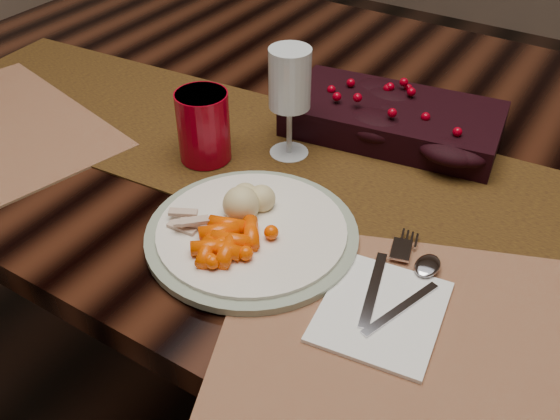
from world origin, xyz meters
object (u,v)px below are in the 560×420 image
Objects in this scene: wine_glass at (290,104)px; placemat_main at (415,334)px; turkey_shreds at (189,220)px; mashed_potatoes at (251,197)px; dining_table at (353,304)px; baby_carrots at (239,246)px; dinner_plate at (252,233)px; napkin at (381,311)px; centerpiece at (394,114)px; red_cup at (204,126)px.

placemat_main is at bearing -37.66° from wine_glass.
turkey_shreds reaches higher than placemat_main.
mashed_potatoes reaches higher than placemat_main.
dining_table is 18.01× the size of baby_carrots.
napkin is at bearing -8.87° from dinner_plate.
centerpiece is 1.93× the size of wine_glass.
dining_table is at bearing 109.65° from napkin.
napkin is at bearing -41.16° from wine_glass.
red_cup is (-0.14, 0.09, 0.02)m from mashed_potatoes.
centerpiece reaches higher than napkin.
baby_carrots is at bearing -65.77° from mashed_potatoes.
dinner_plate is at bearing -71.69° from wine_glass.
napkin is (0.17, -0.33, 0.38)m from dining_table.
turkey_shreds is at bearing -58.74° from red_cup.
wine_glass is (-0.11, -0.14, 0.05)m from centerpiece.
napkin is (-0.04, 0.01, 0.00)m from placemat_main.
red_cup is 0.13m from wine_glass.
wine_glass reaches higher than napkin.
baby_carrots is (-0.01, -0.34, 0.40)m from dining_table.
red_cup reaches higher than mashed_potatoes.
baby_carrots reaches higher than dinner_plate.
centerpiece is at bearing 51.77° from wine_glass.
turkey_shreds is 0.24m from wine_glass.
dinner_plate is (-0.02, -0.30, 0.39)m from dining_table.
centerpiece is at bearing 96.50° from placemat_main.
napkin is 0.39m from red_cup.
dinner_plate is at bearing -54.57° from mashed_potatoes.
red_cup reaches higher than baby_carrots.
dinner_plate is at bearing -94.25° from dining_table.
dinner_plate is 0.05m from baby_carrots.
centerpiece is 0.33m from dinner_plate.
dining_table is 0.53m from baby_carrots.
centerpiece is 0.31m from mashed_potatoes.
wine_glass reaches higher than mashed_potatoes.
turkey_shreds is (-0.09, -0.33, 0.40)m from dining_table.
dinner_plate is (-0.04, -0.33, -0.02)m from centerpiece.
placemat_main is 0.24m from dinner_plate.
placemat_main is at bearing -21.06° from red_cup.
placemat_main is 1.52× the size of dinner_plate.
centerpiece is at bearing 78.21° from mashed_potatoes.
red_cup is (-0.40, 0.15, 0.05)m from placemat_main.
baby_carrots is 0.26m from wine_glass.
baby_carrots is 1.25× the size of mashed_potatoes.
dining_table is 0.55m from placemat_main.
dinner_plate is 0.22m from wine_glass.
centerpiece is 3.25× the size of baby_carrots.
dining_table is at bearing 81.10° from mashed_potatoes.
centerpiece is at bearing 85.39° from baby_carrots.
wine_glass reaches higher than dinner_plate.
dining_table is 10.69× the size of wine_glass.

